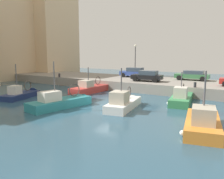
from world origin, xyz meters
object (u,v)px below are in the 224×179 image
object	(u,v)px
fishing_boat_white	(125,106)
fishing_boat_orange	(202,126)
mooring_bollard_north	(59,75)
fishing_boat_navy	(23,96)
parked_car_blue	(134,72)
parked_car_black	(147,76)
quay_streetlamp	(135,55)
fishing_boat_green	(182,101)
fishing_boat_red	(92,91)
parked_car_green	(192,75)
mooring_bollard_mid	(195,85)
fishing_boat_teal	(63,106)

from	to	relation	value
fishing_boat_white	fishing_boat_orange	size ratio (longest dim) A/B	0.95
mooring_bollard_north	fishing_boat_orange	bearing A→B (deg)	-113.92
fishing_boat_navy	parked_car_blue	bearing A→B (deg)	-20.07
parked_car_black	parked_car_blue	distance (m)	5.25
fishing_boat_white	quay_streetlamp	world-z (taller)	quay_streetlamp
fishing_boat_green	fishing_boat_navy	size ratio (longest dim) A/B	1.16
fishing_boat_red	fishing_boat_orange	xyz separation A→B (m)	(-7.57, -14.82, 0.03)
fishing_boat_navy	parked_car_black	xyz separation A→B (m)	(11.84, -9.45, 1.79)
parked_car_black	fishing_boat_orange	bearing A→B (deg)	-142.66
parked_car_black	quay_streetlamp	size ratio (longest dim) A/B	0.83
parked_car_green	parked_car_black	distance (m)	6.34
mooring_bollard_north	quay_streetlamp	xyz separation A→B (m)	(5.65, -9.94, 2.98)
parked_car_green	mooring_bollard_mid	xyz separation A→B (m)	(-6.65, -1.95, -0.41)
fishing_boat_orange	mooring_bollard_north	xyz separation A→B (m)	(10.19, 22.97, 1.32)
fishing_boat_red	mooring_bollard_mid	distance (m)	12.21
fishing_boat_navy	parked_car_blue	distance (m)	16.56
fishing_boat_orange	parked_car_green	bearing A→B (deg)	16.30
fishing_boat_orange	mooring_bollard_mid	xyz separation A→B (m)	(10.19, 2.97, 1.32)
mooring_bollard_mid	mooring_bollard_north	distance (m)	20.00
fishing_boat_navy	quay_streetlamp	bearing A→B (deg)	-21.32
mooring_bollard_mid	fishing_boat_navy	bearing A→B (deg)	120.86
fishing_boat_navy	quay_streetlamp	size ratio (longest dim) A/B	1.17
fishing_boat_navy	mooring_bollard_mid	world-z (taller)	fishing_boat_navy
fishing_boat_white	parked_car_black	distance (m)	10.53
parked_car_green	quay_streetlamp	world-z (taller)	quay_streetlamp
fishing_boat_green	parked_car_green	size ratio (longest dim) A/B	1.47
quay_streetlamp	fishing_boat_teal	bearing A→B (deg)	-176.35
fishing_boat_teal	mooring_bollard_mid	world-z (taller)	fishing_boat_teal
fishing_boat_white	fishing_boat_teal	bearing A→B (deg)	119.07
fishing_boat_orange	parked_car_green	xyz separation A→B (m)	(16.84, 4.92, 1.73)
fishing_boat_white	parked_car_green	bearing A→B (deg)	-8.65
parked_car_blue	mooring_bollard_mid	bearing A→B (deg)	-119.72
parked_car_black	mooring_bollard_north	size ratio (longest dim) A/B	7.33
fishing_boat_teal	parked_car_black	size ratio (longest dim) A/B	1.71
mooring_bollard_mid	quay_streetlamp	size ratio (longest dim) A/B	0.11
parked_car_blue	mooring_bollard_mid	xyz separation A→B (m)	(-5.90, -10.34, -0.46)
parked_car_blue	fishing_boat_teal	bearing A→B (deg)	-175.41
mooring_bollard_north	quay_streetlamp	world-z (taller)	quay_streetlamp
fishing_boat_teal	mooring_bollard_north	bearing A→B (deg)	46.17
quay_streetlamp	parked_car_blue	bearing A→B (deg)	48.35
fishing_boat_navy	parked_car_blue	size ratio (longest dim) A/B	1.36
fishing_boat_white	fishing_boat_green	world-z (taller)	fishing_boat_white
fishing_boat_orange	fishing_boat_red	bearing A→B (deg)	62.95
parked_car_blue	mooring_bollard_mid	world-z (taller)	parked_car_blue
fishing_boat_white	fishing_boat_red	bearing A→B (deg)	55.94
parked_car_black	quay_streetlamp	bearing A→B (deg)	46.22
mooring_bollard_mid	mooring_bollard_north	world-z (taller)	same
fishing_boat_orange	parked_car_blue	xyz separation A→B (m)	(16.10, 13.32, 1.78)
fishing_boat_orange	parked_car_black	world-z (taller)	fishing_boat_orange
fishing_boat_teal	fishing_boat_white	bearing A→B (deg)	-60.93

